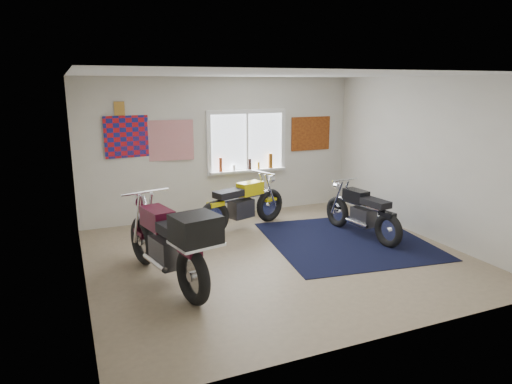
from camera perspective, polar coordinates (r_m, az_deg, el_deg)
name	(u,v)px	position (r m, az deg, el deg)	size (l,w,h in m)	color
ground	(277,256)	(7.05, 2.63, -8.04)	(5.50, 5.50, 0.00)	#9E896B
room_shell	(278,150)	(6.63, 2.78, 5.27)	(5.50, 5.50, 5.50)	white
navy_rug	(347,240)	(7.86, 11.25, -5.94)	(2.50, 2.60, 0.01)	black
window_assembly	(247,146)	(9.11, -1.14, 5.80)	(1.66, 0.17, 1.26)	white
oil_bottles	(251,163)	(9.12, -0.59, 3.65)	(1.15, 0.09, 0.30)	maroon
flag_display	(119,108)	(8.46, -16.72, 9.97)	(1.60, 0.10, 1.17)	red
triumph_poster	(311,134)	(9.72, 6.85, 7.26)	(0.90, 0.03, 0.70)	#A54C14
yellow_triumph	(243,205)	(8.23, -1.68, -1.66)	(1.90, 0.83, 0.99)	black
black_chrome_bike	(362,213)	(8.03, 13.09, -2.61)	(0.56, 1.82, 0.93)	black
maroon_tourer	(170,243)	(5.95, -10.64, -6.30)	(0.95, 2.25, 1.15)	black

